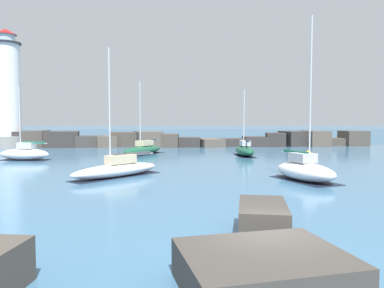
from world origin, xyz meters
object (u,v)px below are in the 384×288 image
sailboat_moored_0 (117,169)px  sailboat_moored_5 (25,153)px  sailboat_moored_2 (245,150)px  mooring_buoy_orange_near (309,153)px  lighthouse (7,95)px  sailboat_moored_1 (143,149)px  sailboat_moored_3 (305,170)px

sailboat_moored_0 → sailboat_moored_5: sailboat_moored_0 is taller
sailboat_moored_2 → mooring_buoy_orange_near: sailboat_moored_2 is taller
lighthouse → sailboat_moored_5: lighthouse is taller
sailboat_moored_1 → sailboat_moored_2: bearing=-14.0°
sailboat_moored_0 → sailboat_moored_3: (13.31, -2.80, 0.15)m
sailboat_moored_1 → sailboat_moored_2: 12.47m
lighthouse → sailboat_moored_2: size_ratio=2.32×
sailboat_moored_0 → sailboat_moored_2: bearing=49.9°
sailboat_moored_5 → lighthouse: bearing=115.9°
mooring_buoy_orange_near → sailboat_moored_3: bearing=-112.2°
sailboat_moored_2 → mooring_buoy_orange_near: (7.78, -0.01, -0.40)m
lighthouse → sailboat_moored_2: (33.51, -16.20, -7.38)m
lighthouse → sailboat_moored_5: (9.30, -19.13, -7.38)m
lighthouse → sailboat_moored_5: bearing=-64.1°
lighthouse → sailboat_moored_5: 22.51m
sailboat_moored_3 → mooring_buoy_orange_near: (7.43, 18.17, -0.44)m
sailboat_moored_2 → sailboat_moored_3: bearing=-88.9°
lighthouse → sailboat_moored_1: lighthouse is taller
sailboat_moored_1 → mooring_buoy_orange_near: bearing=-8.7°
sailboat_moored_0 → mooring_buoy_orange_near: sailboat_moored_0 is taller
sailboat_moored_5 → sailboat_moored_3: bearing=-31.8°
sailboat_moored_3 → sailboat_moored_5: bearing=148.2°
mooring_buoy_orange_near → sailboat_moored_5: bearing=-174.8°
lighthouse → mooring_buoy_orange_near: bearing=-21.4°
sailboat_moored_2 → mooring_buoy_orange_near: bearing=-0.1°
lighthouse → sailboat_moored_0: size_ratio=1.91×
sailboat_moored_0 → sailboat_moored_2: (12.97, 15.39, 0.11)m
sailboat_moored_2 → sailboat_moored_3: sailboat_moored_3 is taller
lighthouse → mooring_buoy_orange_near: 45.03m
sailboat_moored_0 → sailboat_moored_5: 16.78m
sailboat_moored_0 → sailboat_moored_3: size_ratio=0.84×
sailboat_moored_0 → sailboat_moored_1: size_ratio=1.06×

